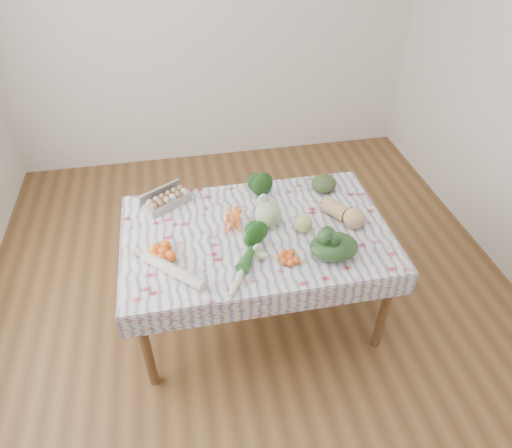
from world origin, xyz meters
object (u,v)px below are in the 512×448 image
egg_carton (168,201)px  kabocha_squash (324,183)px  grapefruit (303,223)px  butternut_squash (344,212)px  cabbage (268,214)px  dining_table (256,241)px

egg_carton → kabocha_squash: 1.07m
grapefruit → butternut_squash: bearing=10.6°
egg_carton → grapefruit: (0.81, -0.42, 0.02)m
egg_carton → butternut_squash: bearing=-49.9°
kabocha_squash → egg_carton: bearing=178.9°
kabocha_squash → grapefruit: (-0.26, -0.40, 0.00)m
egg_carton → grapefruit: grapefruit is taller
cabbage → grapefruit: (0.20, -0.10, -0.03)m
cabbage → butternut_squash: 0.48m
grapefruit → egg_carton: bearing=152.9°
dining_table → cabbage: bearing=29.2°
dining_table → egg_carton: bearing=145.0°
dining_table → egg_carton: egg_carton is taller
kabocha_squash → grapefruit: grapefruit is taller
butternut_squash → grapefruit: 0.29m
egg_carton → butternut_squash: size_ratio=1.05×
dining_table → grapefruit: grapefruit is taller
kabocha_squash → butternut_squash: 0.34m
dining_table → kabocha_squash: kabocha_squash is taller
kabocha_squash → butternut_squash: bearing=-86.0°
butternut_squash → grapefruit: size_ratio=2.57×
dining_table → grapefruit: 0.32m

